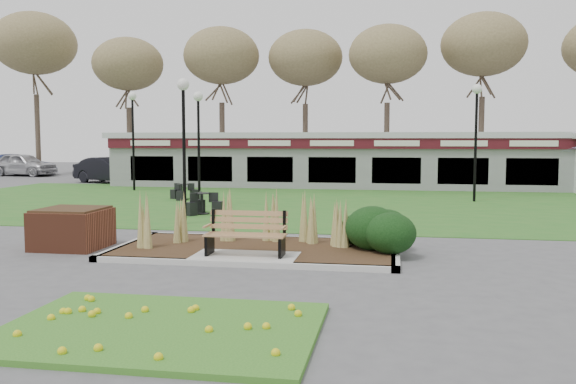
% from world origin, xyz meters
% --- Properties ---
extents(ground, '(100.00, 100.00, 0.00)m').
position_xyz_m(ground, '(0.00, 0.00, 0.00)').
color(ground, '#515154').
rests_on(ground, ground).
extents(lawn, '(34.00, 16.00, 0.02)m').
position_xyz_m(lawn, '(0.00, 12.00, 0.01)').
color(lawn, '#266820').
rests_on(lawn, ground).
extents(flower_bed, '(4.20, 3.00, 0.16)m').
position_xyz_m(flower_bed, '(0.00, -4.60, 0.07)').
color(flower_bed, '#306C1F').
rests_on(flower_bed, ground).
extents(planting_bed, '(6.75, 3.40, 1.27)m').
position_xyz_m(planting_bed, '(1.27, 1.35, 0.37)').
color(planting_bed, '#372316').
rests_on(planting_bed, ground).
extents(park_bench, '(1.70, 0.66, 0.93)m').
position_xyz_m(park_bench, '(0.00, 0.25, 0.59)').
color(park_bench, '#9D7647').
rests_on(park_bench, ground).
extents(brick_planter, '(1.50, 1.50, 0.95)m').
position_xyz_m(brick_planter, '(-4.40, 1.00, 0.48)').
color(brick_planter, brown).
rests_on(brick_planter, ground).
extents(food_pavilion, '(24.60, 3.40, 2.90)m').
position_xyz_m(food_pavilion, '(0.00, 19.96, 1.48)').
color(food_pavilion, gray).
rests_on(food_pavilion, ground).
extents(tree_backdrop, '(47.24, 5.24, 10.36)m').
position_xyz_m(tree_backdrop, '(0.00, 28.00, 8.36)').
color(tree_backdrop, '#47382B').
rests_on(tree_backdrop, ground).
extents(lamp_post_mid_left, '(0.36, 0.36, 4.35)m').
position_xyz_m(lamp_post_mid_left, '(-3.12, 5.27, 3.17)').
color(lamp_post_mid_left, black).
rests_on(lamp_post_mid_left, ground).
extents(lamp_post_mid_right, '(0.36, 0.36, 4.31)m').
position_xyz_m(lamp_post_mid_right, '(-4.12, 9.73, 3.14)').
color(lamp_post_mid_right, black).
rests_on(lamp_post_mid_right, ground).
extents(lamp_post_far_right, '(0.40, 0.40, 4.77)m').
position_xyz_m(lamp_post_far_right, '(6.33, 13.55, 3.47)').
color(lamp_post_far_right, black).
rests_on(lamp_post_far_right, ground).
extents(lamp_post_far_left, '(0.40, 0.40, 4.86)m').
position_xyz_m(lamp_post_far_left, '(-9.63, 16.28, 3.54)').
color(lamp_post_far_left, black).
rests_on(lamp_post_far_left, ground).
extents(bistro_set_a, '(1.20, 1.37, 0.73)m').
position_xyz_m(bistro_set_a, '(-3.31, 7.60, 0.26)').
color(bistro_set_a, black).
rests_on(bistro_set_a, ground).
extents(bistro_set_b, '(1.22, 1.12, 0.65)m').
position_xyz_m(bistro_set_b, '(-5.68, 12.33, 0.24)').
color(bistro_set_b, black).
rests_on(bistro_set_b, ground).
extents(car_silver, '(4.95, 2.57, 1.61)m').
position_xyz_m(car_silver, '(-22.21, 26.28, 0.80)').
color(car_silver, '#B4B3B9').
rests_on(car_silver, ground).
extents(car_black, '(4.81, 3.12, 1.50)m').
position_xyz_m(car_black, '(-13.23, 21.00, 0.75)').
color(car_black, black).
rests_on(car_black, ground).
extents(car_blue, '(5.60, 3.90, 1.50)m').
position_xyz_m(car_blue, '(-23.06, 27.00, 0.75)').
color(car_blue, navy).
rests_on(car_blue, ground).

